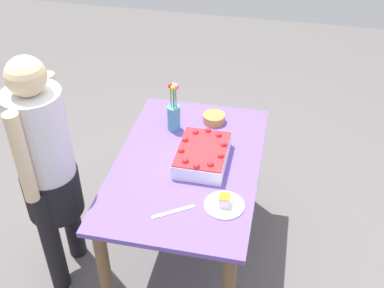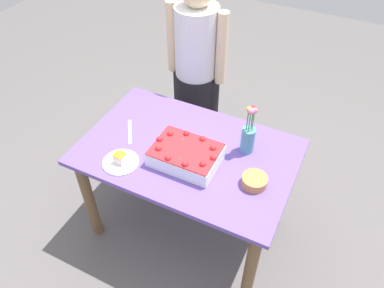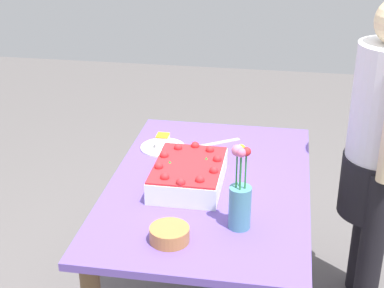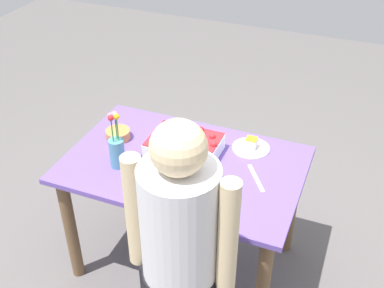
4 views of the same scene
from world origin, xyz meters
name	(u,v)px [view 2 (image 2 of 4)]	position (x,y,z in m)	size (l,w,h in m)	color
ground_plane	(188,224)	(0.00, 0.00, 0.00)	(8.00, 8.00, 0.00)	#5C5857
dining_table	(188,166)	(0.00, 0.00, 0.62)	(1.26, 0.82, 0.76)	#654BA5
sheet_cake	(186,155)	(-0.03, 0.08, 0.81)	(0.38, 0.28, 0.12)	white
serving_plate_with_slice	(120,161)	(0.30, 0.26, 0.77)	(0.21, 0.21, 0.07)	white
cake_knife	(130,132)	(0.40, 0.01, 0.76)	(0.23, 0.02, 0.00)	silver
flower_vase	(248,136)	(-0.31, -0.15, 0.87)	(0.08, 0.08, 0.33)	teal
fruit_bowl	(254,181)	(-0.44, 0.08, 0.78)	(0.14, 0.14, 0.05)	#B9783E
person_standing	(196,67)	(0.29, -0.71, 0.85)	(0.45, 0.31, 1.49)	black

